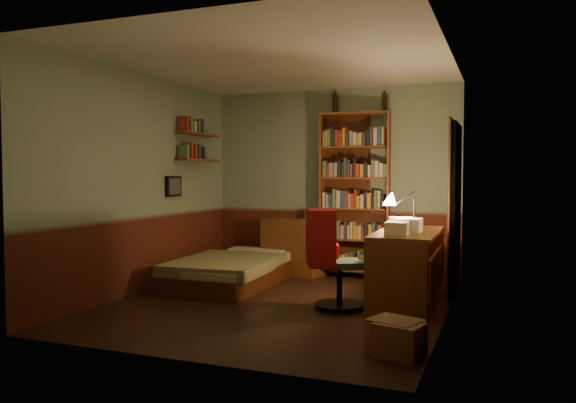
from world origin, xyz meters
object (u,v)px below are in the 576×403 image
(cardboard_box_a, at_px, (399,340))
(desk, at_px, (408,269))
(bed, at_px, (232,261))
(bookshelf, at_px, (354,195))
(desk_lamp, at_px, (414,199))
(dresser, at_px, (294,247))
(cardboard_box_b, at_px, (395,336))
(mini_stereo, at_px, (318,214))
(office_chair, at_px, (340,257))

(cardboard_box_a, bearing_deg, desk, 97.22)
(cardboard_box_a, bearing_deg, bed, 139.83)
(bed, bearing_deg, cardboard_box_a, -40.56)
(bed, xyz_separation_m, bookshelf, (1.33, 1.05, 0.82))
(desk_lamp, bearing_deg, bed, 169.16)
(dresser, distance_m, cardboard_box_b, 3.60)
(dresser, relative_size, desk_lamp, 1.30)
(mini_stereo, height_order, bookshelf, bookshelf)
(bed, distance_m, desk, 2.34)
(bed, bearing_deg, office_chair, -25.86)
(desk, bearing_deg, desk_lamp, 75.56)
(desk, relative_size, office_chair, 1.39)
(bed, xyz_separation_m, desk_lamp, (2.34, -0.28, 0.84))
(bed, bearing_deg, desk, -11.07)
(cardboard_box_b, bearing_deg, office_chair, 123.09)
(desk, relative_size, desk_lamp, 2.24)
(cardboard_box_a, height_order, cardboard_box_b, cardboard_box_b)
(desk, bearing_deg, cardboard_box_a, -83.94)
(mini_stereo, xyz_separation_m, cardboard_box_a, (1.72, -3.21, -0.72))
(bed, relative_size, dresser, 2.31)
(dresser, relative_size, office_chair, 0.81)
(office_chair, distance_m, cardboard_box_b, 1.55)
(bookshelf, height_order, cardboard_box_a, bookshelf)
(dresser, relative_size, cardboard_box_a, 2.50)
(desk_lamp, bearing_deg, bookshelf, 123.11)
(dresser, bearing_deg, desk_lamp, -20.74)
(desk_lamp, xyz_separation_m, office_chair, (-0.69, -0.51, -0.60))
(desk_lamp, bearing_deg, office_chair, -147.49)
(bed, relative_size, cardboard_box_b, 5.33)
(mini_stereo, relative_size, bookshelf, 0.13)
(desk, bearing_deg, dresser, 141.23)
(dresser, bearing_deg, cardboard_box_a, -43.63)
(mini_stereo, bearing_deg, desk_lamp, -27.20)
(bed, height_order, dresser, dresser)
(desk_lamp, distance_m, cardboard_box_a, 2.11)
(desk_lamp, relative_size, office_chair, 0.62)
(mini_stereo, xyz_separation_m, cardboard_box_b, (1.68, -3.13, -0.72))
(dresser, bearing_deg, bed, -103.94)
(dresser, distance_m, bookshelf, 1.12)
(dresser, distance_m, office_chair, 2.10)
(bed, relative_size, mini_stereo, 7.15)
(desk_lamp, bearing_deg, dresser, 142.10)
(cardboard_box_b, bearing_deg, bookshelf, 110.19)
(desk, bearing_deg, office_chair, -152.65)
(desk, distance_m, cardboard_box_b, 1.64)
(bookshelf, xyz_separation_m, office_chair, (0.32, -1.83, -0.58))
(mini_stereo, distance_m, cardboard_box_a, 3.71)
(dresser, relative_size, cardboard_box_b, 2.31)
(cardboard_box_a, bearing_deg, office_chair, 122.86)
(office_chair, height_order, cardboard_box_a, office_chair)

